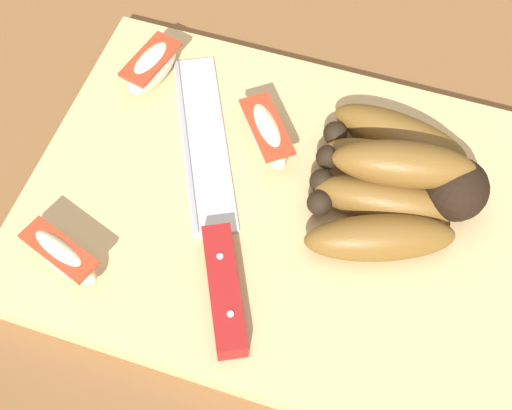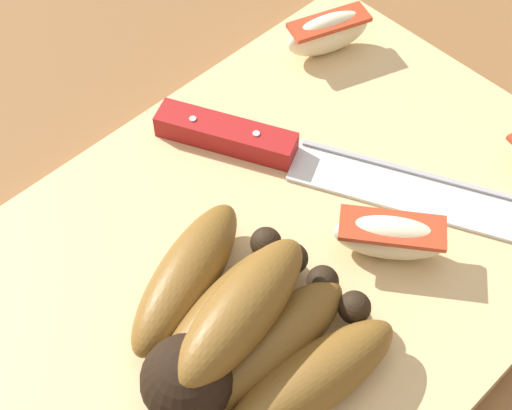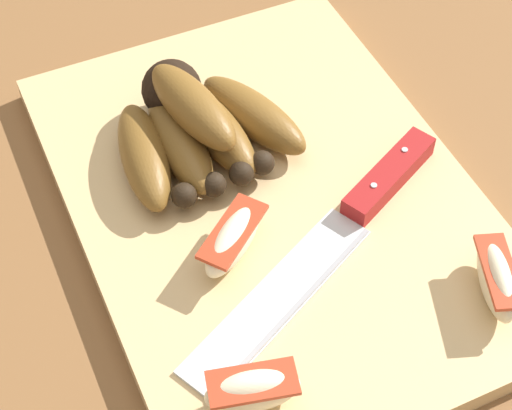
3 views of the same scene
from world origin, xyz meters
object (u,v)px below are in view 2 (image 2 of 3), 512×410
(banana_bunch, at_px, (241,331))
(chefs_knife, at_px, (292,154))
(apple_wedge_near, at_px, (328,33))
(apple_wedge_far, at_px, (390,237))

(banana_bunch, distance_m, chefs_knife, 0.15)
(chefs_knife, height_order, apple_wedge_near, apple_wedge_near)
(apple_wedge_near, bearing_deg, chefs_knife, 30.74)
(chefs_knife, bearing_deg, banana_bunch, 33.00)
(chefs_knife, xyz_separation_m, apple_wedge_far, (0.01, 0.09, 0.01))
(banana_bunch, bearing_deg, chefs_knife, -147.00)
(banana_bunch, bearing_deg, apple_wedge_far, 172.46)
(banana_bunch, distance_m, apple_wedge_far, 0.11)
(chefs_knife, bearing_deg, apple_wedge_near, -149.26)
(banana_bunch, height_order, apple_wedge_near, banana_bunch)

